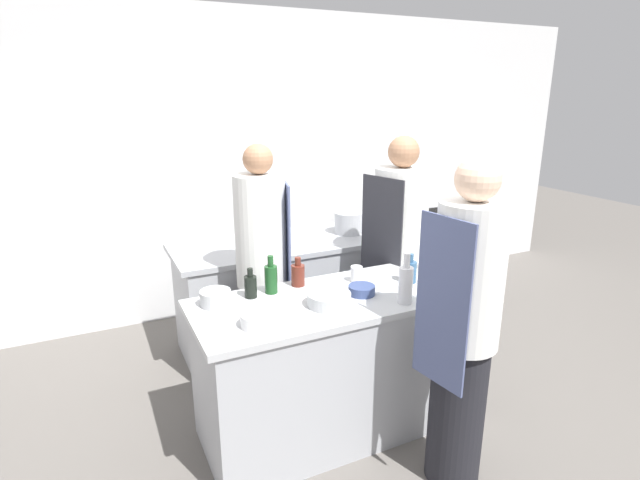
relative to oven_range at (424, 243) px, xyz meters
name	(u,v)px	position (x,y,z in m)	size (l,w,h in m)	color
ground_plane	(343,423)	(-1.95, -1.76, -0.49)	(16.00, 16.00, 0.00)	#605B56
wall_back	(238,166)	(-1.95, 0.37, 0.91)	(8.00, 0.06, 2.80)	silver
prep_counter	(344,361)	(-1.95, -1.76, -0.03)	(1.85, 0.72, 0.91)	#A8AAAF
pass_counter	(307,289)	(-1.67, -0.57, -0.03)	(2.20, 0.74, 0.91)	#A8AAAF
oven_range	(424,243)	(0.00, 0.00, 0.00)	(0.94, 0.64, 0.97)	#A8AAAF
chef_at_prep_near	(463,330)	(-1.62, -2.42, 0.42)	(0.38, 0.37, 1.80)	black
chef_at_stove	(262,273)	(-2.26, -1.15, 0.40)	(0.39, 0.38, 1.76)	black
chef_at_pass_far	(398,256)	(-1.22, -1.25, 0.40)	(0.45, 0.44, 1.78)	black
bottle_olive_oil	(406,284)	(-1.69, -2.01, 0.54)	(0.08, 0.08, 0.30)	silver
bottle_vinegar	(434,258)	(-1.21, -1.65, 0.51)	(0.08, 0.08, 0.24)	#B2A84C
bottle_wine	(298,274)	(-2.14, -1.49, 0.49)	(0.09, 0.09, 0.19)	#5B2319
bottle_cooking_oil	(251,286)	(-2.47, -1.54, 0.49)	(0.07, 0.07, 0.18)	black
bottle_sauce	(271,278)	(-2.34, -1.53, 0.51)	(0.08, 0.08, 0.24)	#19471E
bottle_water	(410,271)	(-1.48, -1.75, 0.50)	(0.08, 0.08, 0.19)	#2D5175
bowl_mixing_large	(362,290)	(-1.86, -1.79, 0.45)	(0.16, 0.16, 0.06)	navy
bowl_prep_small	(258,320)	(-2.56, -1.92, 0.46)	(0.18, 0.18, 0.07)	white
bowl_ceramic_blue	(329,299)	(-2.10, -1.85, 0.46)	(0.25, 0.25, 0.07)	#B7BABC
bowl_wooden_salad	(216,298)	(-2.69, -1.56, 0.46)	(0.18, 0.18, 0.09)	#B7BABC
cup	(356,274)	(-1.78, -1.59, 0.47)	(0.08, 0.08, 0.10)	white
stockpot	(349,223)	(-1.28, -0.58, 0.51)	(0.24, 0.24, 0.18)	#A8AAAF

